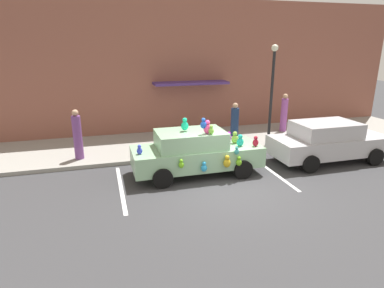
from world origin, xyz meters
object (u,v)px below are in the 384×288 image
teddy_bear_on_sidewalk (171,145)px  pedestrian_by_lamp (284,114)px  parked_sedan_behind (328,141)px  pedestrian_near_shopfront (235,123)px  pedestrian_walking_past (78,136)px  plush_covered_car (196,152)px  street_lamp_post (272,86)px

teddy_bear_on_sidewalk → pedestrian_by_lamp: bearing=15.9°
parked_sedan_behind → teddy_bear_on_sidewalk: (-5.64, 2.24, -0.33)m
pedestrian_near_shopfront → pedestrian_walking_past: 6.77m
pedestrian_near_shopfront → pedestrian_by_lamp: size_ratio=0.90×
plush_covered_car → parked_sedan_behind: size_ratio=0.98×
street_lamp_post → pedestrian_walking_past: size_ratio=2.21×
pedestrian_by_lamp → street_lamp_post: bearing=-134.5°
pedestrian_walking_past → parked_sedan_behind: bearing=-14.9°
teddy_bear_on_sidewalk → pedestrian_walking_past: (-3.52, 0.21, 0.58)m
teddy_bear_on_sidewalk → pedestrian_by_lamp: 6.39m
street_lamp_post → pedestrian_near_shopfront: size_ratio=2.48×
plush_covered_car → street_lamp_post: (3.89, 2.01, 1.89)m
plush_covered_car → teddy_bear_on_sidewalk: 2.18m
teddy_bear_on_sidewalk → plush_covered_car: bearing=-79.0°
pedestrian_by_lamp → parked_sedan_behind: bearing=-96.9°
parked_sedan_behind → pedestrian_near_shopfront: pedestrian_near_shopfront is taller
teddy_bear_on_sidewalk → pedestrian_near_shopfront: (3.19, 1.05, 0.47)m
teddy_bear_on_sidewalk → pedestrian_walking_past: pedestrian_walking_past is taller
plush_covered_car → teddy_bear_on_sidewalk: plush_covered_car is taller
street_lamp_post → pedestrian_walking_past: street_lamp_post is taller
plush_covered_car → pedestrian_by_lamp: 6.90m
pedestrian_by_lamp → plush_covered_car: bearing=-146.0°
plush_covered_car → street_lamp_post: bearing=27.3°
teddy_bear_on_sidewalk → pedestrian_near_shopfront: 3.39m
pedestrian_walking_past → pedestrian_by_lamp: bearing=9.1°
pedestrian_near_shopfront → street_lamp_post: bearing=-46.3°
plush_covered_car → pedestrian_near_shopfront: size_ratio=2.62×
street_lamp_post → pedestrian_by_lamp: street_lamp_post is taller
plush_covered_car → pedestrian_by_lamp: (5.72, 3.86, 0.24)m
plush_covered_car → pedestrian_walking_past: size_ratio=2.32×
parked_sedan_behind → teddy_bear_on_sidewalk: size_ratio=6.58×
plush_covered_car → pedestrian_by_lamp: plush_covered_car is taller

